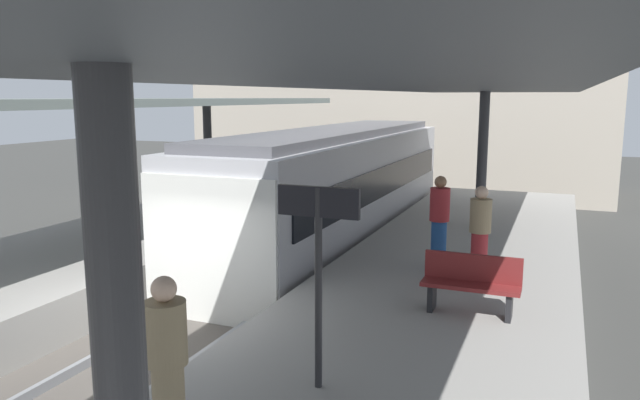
{
  "coord_description": "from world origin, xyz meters",
  "views": [
    {
      "loc": [
        5.59,
        -6.91,
        4.12
      ],
      "look_at": [
        0.14,
        6.48,
        1.64
      ],
      "focal_mm": 33.74,
      "sensor_mm": 36.0,
      "label": 1
    }
  ],
  "objects_px": {
    "platform_bench": "(471,282)",
    "passenger_mid_platform": "(167,365)",
    "platform_sign": "(318,242)",
    "commuter_train": "(335,188)",
    "passenger_far_end": "(439,221)",
    "passenger_near_bench": "(480,233)"
  },
  "relations": [
    {
      "from": "passenger_near_bench",
      "to": "platform_bench",
      "type": "bearing_deg",
      "value": -86.42
    },
    {
      "from": "platform_bench",
      "to": "platform_sign",
      "type": "height_order",
      "value": "platform_sign"
    },
    {
      "from": "platform_bench",
      "to": "passenger_near_bench",
      "type": "bearing_deg",
      "value": 93.58
    },
    {
      "from": "passenger_near_bench",
      "to": "passenger_far_end",
      "type": "xyz_separation_m",
      "value": [
        -0.8,
        0.57,
        0.03
      ]
    },
    {
      "from": "platform_sign",
      "to": "passenger_mid_platform",
      "type": "distance_m",
      "value": 1.98
    },
    {
      "from": "passenger_near_bench",
      "to": "passenger_far_end",
      "type": "height_order",
      "value": "passenger_far_end"
    },
    {
      "from": "platform_bench",
      "to": "passenger_near_bench",
      "type": "distance_m",
      "value": 1.63
    },
    {
      "from": "commuter_train",
      "to": "passenger_far_end",
      "type": "height_order",
      "value": "commuter_train"
    },
    {
      "from": "passenger_near_bench",
      "to": "passenger_mid_platform",
      "type": "xyz_separation_m",
      "value": [
        -1.81,
        -6.2,
        -0.01
      ]
    },
    {
      "from": "platform_bench",
      "to": "passenger_near_bench",
      "type": "relative_size",
      "value": 0.84
    },
    {
      "from": "platform_bench",
      "to": "passenger_far_end",
      "type": "xyz_separation_m",
      "value": [
        -0.9,
        2.15,
        0.43
      ]
    },
    {
      "from": "platform_bench",
      "to": "passenger_near_bench",
      "type": "xyz_separation_m",
      "value": [
        -0.1,
        1.58,
        0.4
      ]
    },
    {
      "from": "platform_sign",
      "to": "passenger_near_bench",
      "type": "xyz_separation_m",
      "value": [
        1.1,
        4.52,
        -0.76
      ]
    },
    {
      "from": "platform_sign",
      "to": "commuter_train",
      "type": "bearing_deg",
      "value": 109.66
    },
    {
      "from": "passenger_far_end",
      "to": "passenger_near_bench",
      "type": "bearing_deg",
      "value": -35.55
    },
    {
      "from": "platform_bench",
      "to": "passenger_mid_platform",
      "type": "bearing_deg",
      "value": -112.49
    },
    {
      "from": "platform_bench",
      "to": "platform_sign",
      "type": "bearing_deg",
      "value": -112.17
    },
    {
      "from": "commuter_train",
      "to": "passenger_near_bench",
      "type": "xyz_separation_m",
      "value": [
        4.36,
        -4.62,
        0.13
      ]
    },
    {
      "from": "platform_bench",
      "to": "platform_sign",
      "type": "distance_m",
      "value": 3.37
    },
    {
      "from": "platform_sign",
      "to": "passenger_mid_platform",
      "type": "height_order",
      "value": "platform_sign"
    },
    {
      "from": "commuter_train",
      "to": "platform_sign",
      "type": "distance_m",
      "value": 9.74
    },
    {
      "from": "commuter_train",
      "to": "passenger_far_end",
      "type": "xyz_separation_m",
      "value": [
        3.56,
        -4.05,
        0.17
      ]
    }
  ]
}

